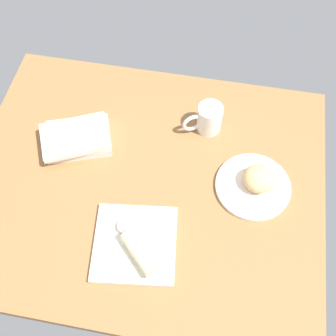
{
  "coord_description": "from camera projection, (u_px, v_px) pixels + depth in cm",
  "views": [
    {
      "loc": [
        -18.05,
        58.67,
        118.01
      ],
      "look_at": [
        -6.55,
        -4.2,
        7.0
      ],
      "focal_mm": 44.71,
      "sensor_mm": 36.0,
      "label": 1
    }
  ],
  "objects": [
    {
      "name": "dining_table",
      "position": [
        145.0,
        184.0,
        1.31
      ],
      "size": [
        110.0,
        90.0,
        4.0
      ],
      "primitive_type": "cube",
      "color": "olive",
      "rests_on": "ground"
    },
    {
      "name": "round_plate",
      "position": [
        253.0,
        186.0,
        1.28
      ],
      "size": [
        22.92,
        22.92,
        1.4
      ],
      "primitive_type": "cylinder",
      "color": "silver",
      "rests_on": "dining_table"
    },
    {
      "name": "scone_pastry",
      "position": [
        259.0,
        179.0,
        1.25
      ],
      "size": [
        11.4,
        11.38,
        6.26
      ],
      "primitive_type": "ellipsoid",
      "rotation": [
        0.0,
        0.0,
        6.06
      ],
      "color": "tan",
      "rests_on": "round_plate"
    },
    {
      "name": "square_plate",
      "position": [
        135.0,
        244.0,
        1.18
      ],
      "size": [
        25.88,
        25.88,
        1.6
      ],
      "primitive_type": "cube",
      "rotation": [
        0.0,
        0.0,
        0.13
      ],
      "color": "silver",
      "rests_on": "dining_table"
    },
    {
      "name": "sauce_cup",
      "position": [
        126.0,
        227.0,
        1.19
      ],
      "size": [
        4.53,
        4.53,
        2.02
      ],
      "color": "silver",
      "rests_on": "square_plate"
    },
    {
      "name": "breakfast_wrap",
      "position": [
        141.0,
        252.0,
        1.13
      ],
      "size": [
        13.32,
        13.46,
        5.67
      ],
      "primitive_type": "cylinder",
      "rotation": [
        1.57,
        0.0,
        3.91
      ],
      "color": "beige",
      "rests_on": "square_plate"
    },
    {
      "name": "book_stack",
      "position": [
        77.0,
        138.0,
        1.34
      ],
      "size": [
        24.97,
        22.23,
        5.33
      ],
      "color": "silver",
      "rests_on": "dining_table"
    },
    {
      "name": "coffee_mug",
      "position": [
        208.0,
        118.0,
        1.35
      ],
      "size": [
        12.51,
        9.1,
        10.15
      ],
      "color": "white",
      "rests_on": "dining_table"
    }
  ]
}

